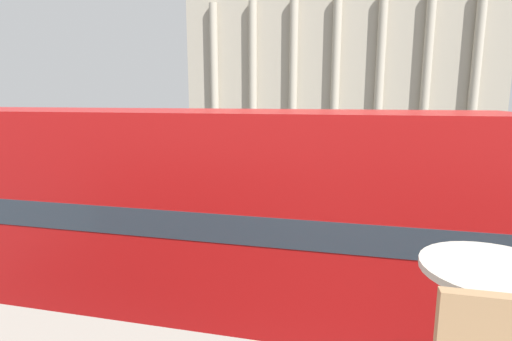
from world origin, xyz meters
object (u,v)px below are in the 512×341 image
object	(u,v)px
traffic_light_near	(162,169)
pedestrian_olive	(250,141)
plaza_building_left	(338,60)
double_decker_bus	(170,213)
cafe_dining_table	(492,310)
car_white	(456,176)
pedestrian_red	(239,143)
traffic_light_mid	(273,137)
pedestrian_white	(198,183)

from	to	relation	value
traffic_light_near	pedestrian_olive	bearing A→B (deg)	96.02
plaza_building_left	pedestrian_olive	distance (m)	20.21
double_decker_bus	cafe_dining_table	distance (m)	6.37
double_decker_bus	car_white	xyz separation A→B (m)	(8.43, 14.59, -1.72)
car_white	pedestrian_red	size ratio (longest dim) A/B	2.45
plaza_building_left	traffic_light_mid	size ratio (longest dim) A/B	8.76
traffic_light_near	pedestrian_olive	xyz separation A→B (m)	(-2.13, 20.22, -1.25)
traffic_light_near	pedestrian_olive	size ratio (longest dim) A/B	1.99
cafe_dining_table	pedestrian_white	distance (m)	15.73
traffic_light_near	pedestrian_red	world-z (taller)	traffic_light_near
cafe_dining_table	traffic_light_near	bearing A→B (deg)	123.19
cafe_dining_table	pedestrian_white	bearing A→B (deg)	116.34
plaza_building_left	traffic_light_mid	bearing A→B (deg)	-94.03
cafe_dining_table	traffic_light_mid	xyz separation A→B (m)	(-4.51, 18.39, -1.15)
cafe_dining_table	pedestrian_white	world-z (taller)	cafe_dining_table
traffic_light_near	pedestrian_red	bearing A→B (deg)	97.96
pedestrian_red	pedestrian_white	distance (m)	14.82
double_decker_bus	car_white	bearing A→B (deg)	60.98
pedestrian_olive	pedestrian_red	bearing A→B (deg)	-63.71
plaza_building_left	pedestrian_red	bearing A→B (deg)	-109.25
traffic_light_near	car_white	world-z (taller)	traffic_light_near
pedestrian_white	cafe_dining_table	bearing A→B (deg)	-109.53
cafe_dining_table	traffic_light_near	distance (m)	12.17
double_decker_bus	pedestrian_white	size ratio (longest dim) A/B	6.78
double_decker_bus	car_white	size ratio (longest dim) A/B	2.73
car_white	pedestrian_white	size ratio (longest dim) A/B	2.48
pedestrian_white	traffic_light_near	bearing A→B (deg)	-131.95
cafe_dining_table	pedestrian_white	size ratio (longest dim) A/B	0.43
cafe_dining_table	traffic_light_near	world-z (taller)	cafe_dining_table
traffic_light_near	pedestrian_white	xyz separation A→B (m)	(-0.26, 3.77, -1.27)
traffic_light_mid	pedestrian_olive	bearing A→B (deg)	109.51
pedestrian_red	double_decker_bus	bearing A→B (deg)	164.31
double_decker_bus	pedestrian_red	world-z (taller)	double_decker_bus
double_decker_bus	plaza_building_left	bearing A→B (deg)	89.12
cafe_dining_table	pedestrian_red	bearing A→B (deg)	107.86
traffic_light_near	pedestrian_white	bearing A→B (deg)	93.92
plaza_building_left	pedestrian_white	distance (m)	35.15
double_decker_bus	traffic_light_near	size ratio (longest dim) A/B	3.37
car_white	cafe_dining_table	bearing A→B (deg)	-165.03
car_white	pedestrian_olive	size ratio (longest dim) A/B	2.45
traffic_light_mid	pedestrian_olive	size ratio (longest dim) A/B	2.26
pedestrian_olive	pedestrian_white	size ratio (longest dim) A/B	1.01
car_white	pedestrian_olive	bearing A→B (deg)	79.03
car_white	traffic_light_mid	bearing A→B (deg)	125.10
traffic_light_mid	car_white	size ratio (longest dim) A/B	0.92
double_decker_bus	plaza_building_left	world-z (taller)	plaza_building_left
traffic_light_near	cafe_dining_table	bearing A→B (deg)	-56.81
pedestrian_red	pedestrian_white	world-z (taller)	pedestrian_red
plaza_building_left	pedestrian_olive	xyz separation A→B (m)	(-6.31, -17.51, -7.86)
plaza_building_left	pedestrian_olive	bearing A→B (deg)	-109.81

